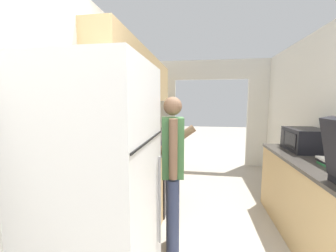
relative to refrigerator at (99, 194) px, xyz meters
The scene contains 10 objects.
wall_left 1.53m from the refrigerator, 103.13° to the left, with size 0.38×6.73×2.50m.
wall_far_with_doorway 3.93m from the refrigerator, 76.07° to the left, with size 3.00×0.06×2.50m.
counter_left 2.07m from the refrigerator, 91.81° to the left, with size 0.62×3.03×0.91m.
counter_right 2.14m from the refrigerator, 22.50° to the left, with size 0.62×2.26×0.91m.
refrigerator is the anchor object (origin of this frame).
range_oven 1.64m from the refrigerator, 92.02° to the left, with size 0.66×0.74×1.05m.
person 0.82m from the refrigerator, 58.81° to the left, with size 0.51×0.41×1.58m.
microwave 2.53m from the refrigerator, 37.12° to the left, with size 0.41×0.52×0.29m.
book_stack 2.18m from the refrigerator, 23.76° to the left, with size 0.24×0.31×0.06m.
knife 2.08m from the refrigerator, 92.41° to the left, with size 0.11×0.33×0.02m.
Camera 1 is at (-0.25, -0.69, 1.54)m, focal length 22.00 mm.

